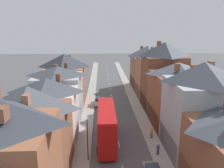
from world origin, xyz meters
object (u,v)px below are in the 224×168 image
Objects in this scene: pedestrian_mid_left at (152,133)px; pedestrian_near_right at (158,148)px; car_near_silver at (99,101)px; double_decker_bus_lead at (106,125)px; street_lamp at (88,137)px.

pedestrian_near_right is at bearing -92.22° from pedestrian_mid_left.
pedestrian_near_right is at bearing -68.52° from car_near_silver.
car_near_silver is 2.51× the size of pedestrian_mid_left.
street_lamp is at bearing -118.88° from double_decker_bus_lead.
double_decker_bus_lead is 7.93m from pedestrian_near_right.
pedestrian_near_right is at bearing -29.73° from double_decker_bus_lead.
pedestrian_near_right is 0.29× the size of street_lamp.
pedestrian_mid_left is at bearing 28.58° from street_lamp.
street_lamp is at bearing -151.42° from pedestrian_mid_left.
pedestrian_near_right is at bearing 3.70° from street_lamp.
pedestrian_mid_left is at bearing 87.78° from pedestrian_near_right.
double_decker_bus_lead is 6.71× the size of pedestrian_near_right.
double_decker_bus_lead is 16.67m from car_near_silver.
car_near_silver is (-1.29, 16.51, -1.96)m from double_decker_bus_lead.
pedestrian_near_right is 4.49m from pedestrian_mid_left.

